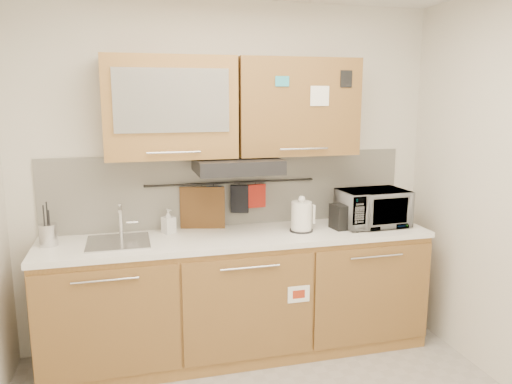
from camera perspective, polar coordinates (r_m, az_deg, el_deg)
wall_back at (r=3.85m, az=-2.96°, el=1.79°), size 3.20×0.00×3.20m
base_cabinet at (r=3.81m, az=-1.86°, el=-12.35°), size 2.80×0.64×0.88m
countertop at (r=3.64m, az=-1.90°, el=-5.19°), size 2.82×0.62×0.04m
backsplash at (r=3.86m, az=-2.91°, el=0.29°), size 2.80×0.02×0.56m
upper_cabinets at (r=3.63m, az=-2.54°, el=9.66°), size 1.82×0.37×0.70m
range_hood at (r=3.59m, az=-2.17°, el=3.07°), size 0.60×0.46×0.10m
sink at (r=3.57m, az=-15.44°, el=-5.51°), size 0.42×0.40×0.26m
utensil_rail at (r=3.81m, az=-2.80°, el=1.08°), size 1.30×0.02×0.02m
utensil_crock at (r=3.63m, az=-22.65°, el=-4.51°), size 0.15×0.15×0.30m
kettle at (r=3.71m, az=5.23°, el=-2.88°), size 0.19×0.17×0.27m
toaster at (r=3.86m, az=10.44°, el=-2.67°), size 0.27×0.18×0.19m
microwave at (r=3.95m, az=13.19°, el=-1.79°), size 0.52×0.37×0.28m
soap_bottle at (r=3.71m, az=-9.97°, el=-3.29°), size 0.11×0.11×0.18m
cutting_board at (r=3.80m, az=-6.12°, el=-2.51°), size 0.33×0.10×0.42m
oven_mitt at (r=3.79m, az=-4.81°, el=-0.78°), size 0.12×0.03×0.19m
dark_pouch at (r=3.83m, az=-1.89°, el=-0.80°), size 0.14×0.08×0.21m
pot_holder at (r=3.86m, az=0.03°, el=-0.46°), size 0.15×0.04×0.18m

